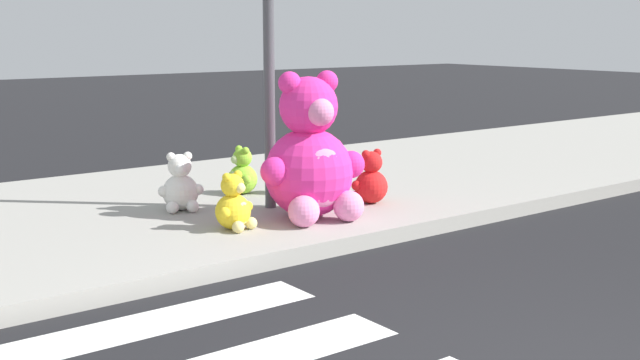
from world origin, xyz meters
name	(u,v)px	position (x,y,z in m)	size (l,w,h in m)	color
sidewalk	(146,213)	(0.00, 5.20, 0.07)	(28.00, 4.40, 0.15)	#9E9B93
sign_pole	(269,38)	(1.00, 4.40, 1.85)	(0.56, 0.11, 3.20)	#4C4C51
plush_pink_large	(311,160)	(1.07, 3.81, 0.71)	(1.07, 0.97, 1.40)	#F22D93
plush_white	(181,187)	(0.21, 4.83, 0.38)	(0.43, 0.42, 0.58)	white
plush_lavender	(316,173)	(1.77, 4.66, 0.38)	(0.44, 0.39, 0.57)	#B28CD8
plush_lime	(241,175)	(1.11, 5.15, 0.36)	(0.36, 0.41, 0.53)	#8CD133
plush_yellow	(234,206)	(0.24, 3.84, 0.36)	(0.39, 0.37, 0.53)	yellow
plush_red	(370,181)	(1.94, 3.95, 0.38)	(0.44, 0.38, 0.56)	red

